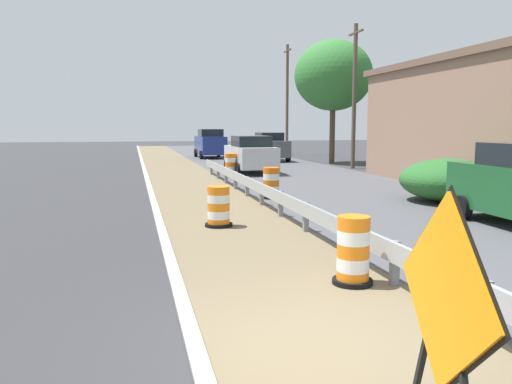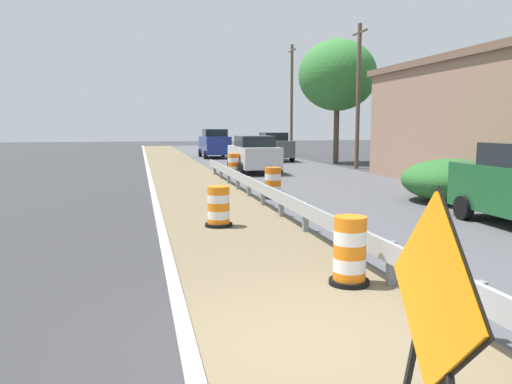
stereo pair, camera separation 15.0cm
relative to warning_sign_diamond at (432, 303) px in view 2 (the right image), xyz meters
name	(u,v)px [view 2 (the right image)]	position (x,y,z in m)	size (l,w,h in m)	color
ground_plane	(305,345)	(-0.48, 1.73, -1.06)	(160.00, 160.00, 0.00)	#333335
median_dirt_strip	(344,341)	(0.00, 1.73, -1.06)	(3.36, 120.00, 0.01)	#706047
curb_near_edge	(189,356)	(-1.78, 1.73, -1.06)	(0.20, 120.00, 0.11)	#ADADA8
guardrail_median	(474,297)	(1.45, 1.42, -0.55)	(0.18, 43.87, 0.71)	#999EA3
warning_sign_diamond	(432,303)	(0.00, 0.00, 0.00)	(0.28, 1.73, 2.01)	black
traffic_barrel_nearest	(350,254)	(0.90, 3.71, -0.58)	(0.63, 0.63, 1.08)	orange
traffic_barrel_close	(219,208)	(-0.37, 8.77, -0.62)	(0.68, 0.68, 1.00)	orange
traffic_barrel_mid	(273,184)	(2.19, 13.23, -0.58)	(0.70, 0.70, 1.07)	orange
traffic_barrel_far	(234,165)	(2.43, 21.86, -0.57)	(0.71, 0.71, 1.09)	orange
car_lead_near_lane	(254,154)	(3.67, 22.77, -0.08)	(2.23, 4.49, 1.96)	silver
car_lead_far_lane	(215,143)	(3.54, 36.20, 0.05)	(2.15, 4.57, 2.24)	navy
car_mid_far_lane	(274,147)	(7.18, 31.78, -0.06)	(2.05, 4.51, 2.02)	#4C5156
utility_pole_mid	(358,94)	(10.18, 24.22, 3.22)	(0.24, 1.80, 8.25)	brown
utility_pole_far	(292,99)	(10.44, 38.27, 3.71)	(0.24, 1.80, 9.23)	brown
bush_roadside	(453,180)	(7.71, 11.12, -0.36)	(3.29, 3.29, 1.41)	#286028
tree_roadside	(337,75)	(10.56, 28.39, 4.69)	(5.11, 5.11, 8.07)	#4C3D2D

